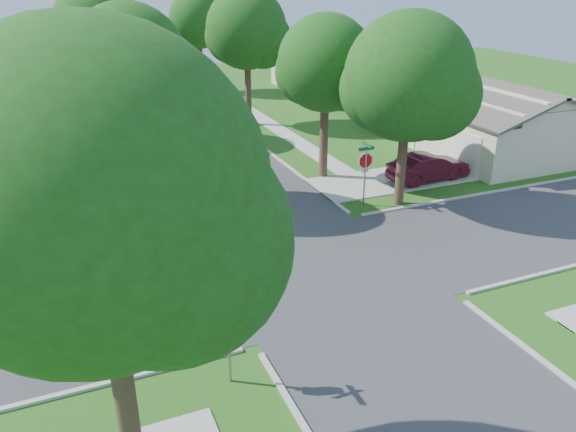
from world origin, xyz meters
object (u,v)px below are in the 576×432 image
(stop_sign_ne, at_px, (365,163))
(tree_w_far, at_px, (86,32))
(tree_e_far, at_px, (199,22))
(stop_sign_sw, at_px, (227,317))
(car_driveway, at_px, (428,167))
(car_curb_east, at_px, (168,90))
(house_ne_far, at_px, (339,75))
(tree_w_mid, at_px, (101,34))
(car_curb_west, at_px, (126,78))
(tree_e_mid, at_px, (247,33))
(tree_ne_corner, at_px, (409,83))
(tree_e_near, at_px, (327,68))
(tree_w_near, at_px, (131,70))
(house_ne_near, at_px, (472,120))
(tree_sw_corner, at_px, (102,212))

(stop_sign_ne, xyz_separation_m, tree_w_far, (-9.35, 29.31, 3.48))
(tree_e_far, bearing_deg, stop_sign_sw, -103.73)
(car_driveway, distance_m, car_curb_east, 26.98)
(house_ne_far, xyz_separation_m, car_curb_east, (-14.79, 3.04, -0.79))
(tree_w_mid, distance_m, car_curb_west, 19.92)
(car_curb_east, bearing_deg, tree_e_far, 36.92)
(stop_sign_ne, xyz_separation_m, car_driveway, (4.75, 1.65, -1.31))
(stop_sign_ne, relative_size, tree_w_mid, 0.31)
(tree_e_mid, xyz_separation_m, tree_ne_corner, (1.60, -16.80, -0.66))
(tree_e_near, relative_size, tree_w_near, 0.92)
(tree_w_near, xyz_separation_m, car_curb_east, (5.84, 23.03, -5.39))
(tree_e_far, bearing_deg, car_curb_east, -150.98)
(tree_e_mid, xyz_separation_m, tree_w_mid, (-9.40, 0.00, 0.24))
(stop_sign_sw, height_order, tree_ne_corner, tree_ne_corner)
(car_curb_west, bearing_deg, tree_w_near, 90.95)
(car_driveway, bearing_deg, car_curb_west, 14.31)
(tree_w_near, relative_size, house_ne_near, 0.66)
(tree_w_near, distance_m, car_curb_east, 24.36)
(tree_w_mid, relative_size, tree_sw_corner, 1.00)
(tree_e_mid, height_order, tree_e_far, tree_e_mid)
(tree_e_far, height_order, car_curb_west, tree_e_far)
(tree_w_near, bearing_deg, tree_ne_corner, -23.56)
(tree_ne_corner, height_order, car_driveway, tree_ne_corner)
(tree_e_near, relative_size, tree_w_far, 1.03)
(car_curb_east, xyz_separation_m, car_curb_west, (-2.40, 7.72, -0.03))
(car_driveway, bearing_deg, house_ne_near, -57.96)
(house_ne_far, relative_size, car_curb_west, 2.83)
(tree_w_near, xyz_separation_m, tree_sw_corner, (-2.79, -16.00, 0.15))
(house_ne_near, bearing_deg, tree_ne_corner, -144.82)
(stop_sign_ne, relative_size, tree_w_far, 0.37)
(tree_e_mid, xyz_separation_m, house_ne_near, (11.23, -10.01, -4.74))
(tree_e_near, bearing_deg, house_ne_far, 60.65)
(tree_e_near, bearing_deg, tree_sw_corner, -127.30)
(tree_w_far, bearing_deg, tree_e_near, -69.39)
(house_ne_far, xyz_separation_m, car_driveway, (-6.54, -22.65, -0.80))
(tree_e_far, xyz_separation_m, tree_ne_corner, (1.61, -29.80, -0.39))
(tree_sw_corner, bearing_deg, tree_e_mid, 66.47)
(stop_sign_ne, xyz_separation_m, tree_w_near, (-9.34, 4.31, 4.08))
(tree_e_near, relative_size, tree_e_far, 0.95)
(tree_e_far, distance_m, tree_ne_corner, 29.85)
(stop_sign_sw, relative_size, tree_sw_corner, 0.31)
(stop_sign_sw, xyz_separation_m, tree_ne_corner, (11.06, 8.91, 3.56))
(tree_ne_corner, bearing_deg, tree_w_far, 110.28)
(house_ne_far, distance_m, car_curb_east, 15.12)
(stop_sign_sw, bearing_deg, tree_w_far, 89.93)
(stop_sign_sw, distance_m, tree_w_mid, 26.09)
(tree_w_near, xyz_separation_m, house_ne_near, (20.64, 1.99, -4.60))
(tree_e_far, height_order, tree_w_far, tree_e_far)
(tree_w_mid, xyz_separation_m, car_curb_east, (5.84, 11.03, -5.76))
(house_ne_near, bearing_deg, car_driveway, -144.58)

